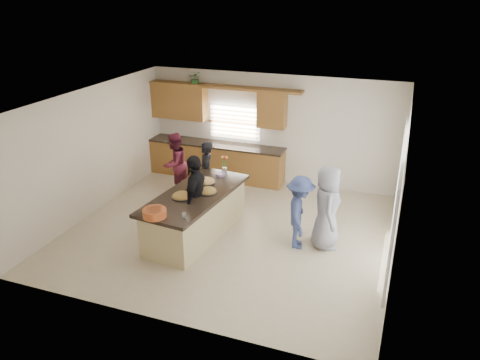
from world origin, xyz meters
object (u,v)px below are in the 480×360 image
at_px(woman_right_back, 300,212).
at_px(woman_right_front, 327,207).
at_px(island, 196,215).
at_px(woman_left_mid, 175,164).
at_px(woman_left_front, 196,197).
at_px(woman_left_back, 206,173).
at_px(salad_bowl, 155,213).

distance_m(woman_right_back, woman_right_front, 0.53).
bearing_deg(island, woman_left_mid, 134.08).
height_order(island, woman_left_front, woman_left_front).
xyz_separation_m(woman_left_back, woman_right_front, (2.99, -1.03, 0.09)).
bearing_deg(woman_right_back, island, 85.47).
distance_m(salad_bowl, woman_right_front, 3.26).
bearing_deg(salad_bowl, woman_left_mid, 111.03).
relative_size(woman_left_front, woman_right_back, 1.19).
xyz_separation_m(woman_left_mid, woman_left_front, (1.40, -1.78, 0.11)).
bearing_deg(woman_left_front, island, -136.56).
xyz_separation_m(woman_left_mid, woman_right_back, (3.45, -1.47, -0.03)).
height_order(salad_bowl, woman_right_back, woman_right_back).
relative_size(island, woman_left_front, 1.59).
distance_m(island, woman_left_mid, 2.25).
bearing_deg(woman_left_mid, woman_right_back, 77.31).
relative_size(island, salad_bowl, 6.62).
relative_size(woman_left_back, woman_left_front, 0.86).
distance_m(woman_left_back, woman_right_front, 3.16).
relative_size(woman_left_front, woman_right_front, 1.05).
distance_m(woman_left_back, woman_left_front, 1.59).
distance_m(island, woman_left_back, 1.59).
height_order(woman_left_front, woman_right_back, woman_left_front).
bearing_deg(salad_bowl, woman_left_front, 77.10).
height_order(salad_bowl, woman_right_front, woman_right_front).
relative_size(woman_left_mid, woman_right_front, 0.92).
relative_size(woman_left_back, woman_right_back, 1.03).
height_order(woman_right_back, woman_right_front, woman_right_front).
bearing_deg(woman_left_front, woman_right_back, 91.56).
height_order(salad_bowl, woman_left_front, woman_left_front).
height_order(woman_left_front, woman_right_front, woman_left_front).
relative_size(woman_left_back, woman_left_mid, 0.98).
xyz_separation_m(salad_bowl, woman_left_mid, (-1.13, 2.94, -0.26)).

